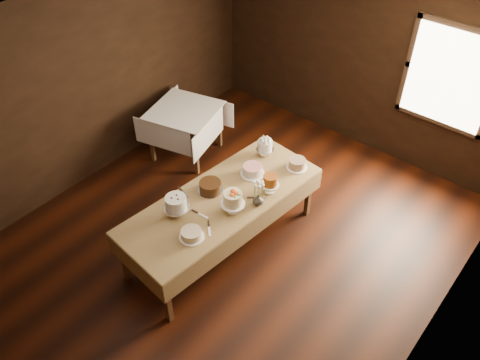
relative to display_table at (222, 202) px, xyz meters
name	(u,v)px	position (x,y,z in m)	size (l,w,h in m)	color
floor	(230,242)	(0.06, 0.07, -0.74)	(5.00, 6.00, 0.01)	black
ceiling	(226,42)	(0.06, 0.07, 2.06)	(5.00, 6.00, 0.01)	beige
wall_back	(362,60)	(0.06, 3.07, 0.66)	(5.00, 0.02, 2.80)	black
wall_left	(89,85)	(-2.44, 0.07, 0.66)	(0.02, 6.00, 2.80)	black
wall_right	(445,273)	(2.56, 0.07, 0.66)	(0.02, 6.00, 2.80)	black
window	(450,78)	(1.36, 3.01, 0.86)	(1.10, 0.05, 1.30)	#FFEABF
display_table	(222,202)	(0.00, 0.00, 0.00)	(1.26, 2.67, 0.80)	#482C16
side_table	(184,115)	(-1.69, 1.08, -0.03)	(1.16, 1.16, 0.81)	#482C16
cake_meringue	(265,148)	(-0.12, 1.00, 0.17)	(0.23, 0.23, 0.24)	silver
cake_speckled	(297,164)	(0.36, 1.05, 0.12)	(0.30, 0.30, 0.13)	white
cake_lattice	(252,170)	(0.00, 0.59, 0.11)	(0.31, 0.31, 0.12)	white
cake_caramel	(270,185)	(0.37, 0.47, 0.17)	(0.24, 0.24, 0.26)	white
cake_chocolate	(210,187)	(-0.20, 0.03, 0.12)	(0.32, 0.32, 0.13)	silver
cake_flowers	(233,203)	(0.24, -0.07, 0.19)	(0.29, 0.29, 0.29)	white
cake_swirl	(176,207)	(-0.22, -0.53, 0.18)	(0.31, 0.31, 0.28)	silver
cake_cream	(191,234)	(0.15, -0.67, 0.11)	(0.33, 0.33, 0.10)	white
cake_server_a	(203,215)	(0.02, -0.35, 0.06)	(0.24, 0.03, 0.01)	silver
cake_server_b	(209,231)	(0.25, -0.49, 0.06)	(0.24, 0.03, 0.01)	silver
cake_server_d	(261,198)	(0.35, 0.31, 0.06)	(0.24, 0.03, 0.01)	silver
cake_server_e	(185,194)	(-0.39, -0.22, 0.06)	(0.24, 0.03, 0.01)	silver
flower_vase	(258,200)	(0.39, 0.21, 0.13)	(0.13, 0.13, 0.14)	#2D2823
flower_bouquet	(258,188)	(0.39, 0.21, 0.31)	(0.14, 0.14, 0.20)	white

